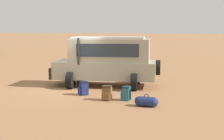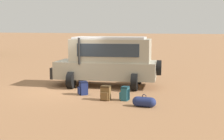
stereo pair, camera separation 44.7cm
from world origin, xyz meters
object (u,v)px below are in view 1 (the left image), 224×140
(safari_vehicle, at_px, (107,60))
(backpack_near_rear_wheel, at_px, (126,94))
(backpack_cluster_center, at_px, (107,93))
(duffel_bag_low_black_case, at_px, (146,102))
(backpack_beside_front_wheel, at_px, (83,88))

(safari_vehicle, relative_size, backpack_near_rear_wheel, 9.68)
(backpack_cluster_center, height_order, backpack_near_rear_wheel, backpack_cluster_center)
(backpack_near_rear_wheel, bearing_deg, backpack_cluster_center, -159.99)
(safari_vehicle, relative_size, duffel_bag_low_black_case, 6.21)
(backpack_beside_front_wheel, xyz_separation_m, backpack_cluster_center, (1.32, -0.56, 0.00))
(backpack_cluster_center, xyz_separation_m, duffel_bag_low_black_case, (1.73, -0.41, -0.10))
(safari_vehicle, bearing_deg, backpack_cluster_center, -68.24)
(backpack_beside_front_wheel, height_order, duffel_bag_low_black_case, backpack_beside_front_wheel)
(backpack_near_rear_wheel, bearing_deg, duffel_bag_low_black_case, -33.65)
(duffel_bag_low_black_case, bearing_deg, safari_vehicle, 131.16)
(safari_vehicle, distance_m, backpack_cluster_center, 3.28)
(backpack_beside_front_wheel, distance_m, backpack_cluster_center, 1.43)
(backpack_beside_front_wheel, distance_m, duffel_bag_low_black_case, 3.20)
(backpack_near_rear_wheel, bearing_deg, backpack_beside_front_wheel, 171.82)
(backpack_beside_front_wheel, relative_size, duffel_bag_low_black_case, 0.66)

